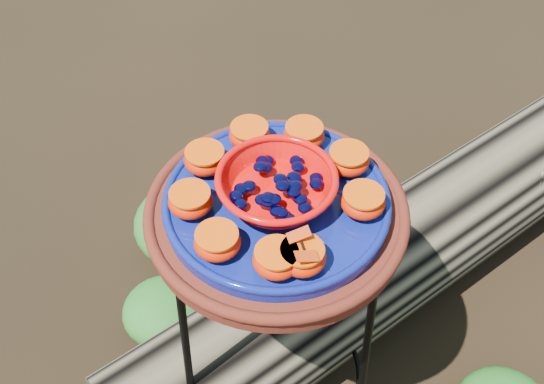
{
  "coord_description": "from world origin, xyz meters",
  "views": [
    {
      "loc": [
        -0.02,
        -0.78,
        1.63
      ],
      "look_at": [
        -0.01,
        0.0,
        0.78
      ],
      "focal_mm": 45.0,
      "sensor_mm": 36.0,
      "label": 1
    }
  ],
  "objects_px": {
    "red_bowl": "(277,188)",
    "driftwood_log": "(388,258)",
    "plant_stand": "(276,326)",
    "terracotta_saucer": "(276,215)",
    "cobalt_plate": "(277,204)"
  },
  "relations": [
    {
      "from": "red_bowl",
      "to": "driftwood_log",
      "type": "distance_m",
      "value": 0.78
    },
    {
      "from": "plant_stand",
      "to": "red_bowl",
      "type": "relative_size",
      "value": 3.61
    },
    {
      "from": "terracotta_saucer",
      "to": "cobalt_plate",
      "type": "relative_size",
      "value": 1.17
    },
    {
      "from": "plant_stand",
      "to": "red_bowl",
      "type": "xyz_separation_m",
      "value": [
        0.0,
        0.0,
        0.44
      ]
    },
    {
      "from": "terracotta_saucer",
      "to": "cobalt_plate",
      "type": "xyz_separation_m",
      "value": [
        0.0,
        0.0,
        0.03
      ]
    },
    {
      "from": "plant_stand",
      "to": "cobalt_plate",
      "type": "relative_size",
      "value": 1.8
    },
    {
      "from": "cobalt_plate",
      "to": "red_bowl",
      "type": "bearing_deg",
      "value": 0.0
    },
    {
      "from": "plant_stand",
      "to": "driftwood_log",
      "type": "bearing_deg",
      "value": 46.65
    },
    {
      "from": "plant_stand",
      "to": "red_bowl",
      "type": "distance_m",
      "value": 0.44
    },
    {
      "from": "red_bowl",
      "to": "driftwood_log",
      "type": "height_order",
      "value": "red_bowl"
    },
    {
      "from": "cobalt_plate",
      "to": "driftwood_log",
      "type": "distance_m",
      "value": 0.75
    },
    {
      "from": "cobalt_plate",
      "to": "red_bowl",
      "type": "distance_m",
      "value": 0.04
    },
    {
      "from": "red_bowl",
      "to": "driftwood_log",
      "type": "relative_size",
      "value": 0.12
    },
    {
      "from": "red_bowl",
      "to": "driftwood_log",
      "type": "bearing_deg",
      "value": 46.65
    },
    {
      "from": "terracotta_saucer",
      "to": "cobalt_plate",
      "type": "distance_m",
      "value": 0.03
    }
  ]
}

